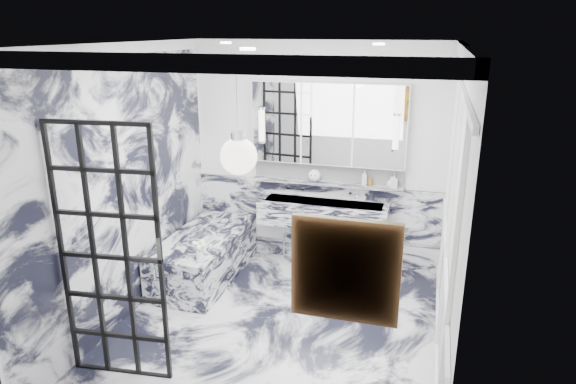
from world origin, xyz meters
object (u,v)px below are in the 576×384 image
(crittall_door, at_px, (110,257))
(trough_sink, at_px, (323,213))
(bathtub, at_px, (205,256))
(mirror_cabinet, at_px, (328,124))

(crittall_door, height_order, trough_sink, crittall_door)
(trough_sink, height_order, bathtub, trough_sink)
(mirror_cabinet, bearing_deg, bathtub, -147.94)
(mirror_cabinet, bearing_deg, trough_sink, -90.00)
(crittall_door, bearing_deg, mirror_cabinet, 59.54)
(trough_sink, distance_m, mirror_cabinet, 1.10)
(mirror_cabinet, height_order, bathtub, mirror_cabinet)
(trough_sink, height_order, mirror_cabinet, mirror_cabinet)
(crittall_door, xyz_separation_m, bathtub, (-0.07, 1.90, -0.85))
(crittall_door, distance_m, mirror_cabinet, 3.08)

